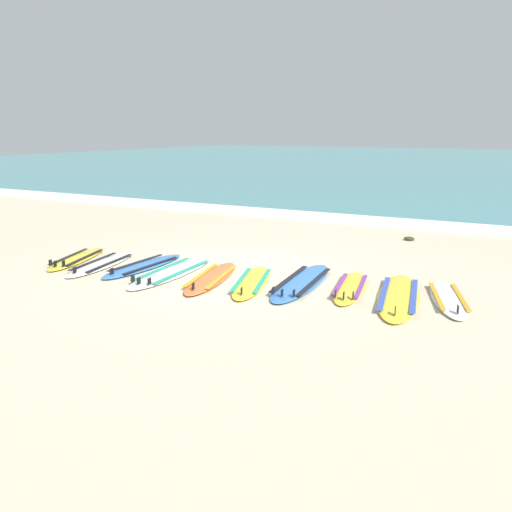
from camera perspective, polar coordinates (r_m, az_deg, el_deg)
ground_plane at (r=9.43m, az=-2.23°, el=-1.94°), size 80.00×80.00×0.00m
sea at (r=44.02m, az=21.37°, el=9.54°), size 80.00×60.00×0.10m
wave_foam_strip at (r=15.14m, az=9.52°, el=4.06°), size 80.00×1.08×0.11m
surfboard_0 at (r=10.95m, az=-19.05°, el=-0.28°), size 1.00×2.02×0.18m
surfboard_1 at (r=10.38m, az=-16.57°, el=-0.84°), size 0.81×2.12×0.18m
surfboard_2 at (r=10.04m, az=-12.22°, el=-1.06°), size 0.63×2.12×0.18m
surfboard_3 at (r=9.51m, az=-9.19°, el=-1.75°), size 0.68×2.47×0.18m
surfboard_4 at (r=9.07m, az=-4.92°, el=-2.38°), size 0.95×2.21×0.18m
surfboard_5 at (r=8.78m, az=-0.49°, el=-2.87°), size 1.06×2.11×0.18m
surfboard_6 at (r=8.82m, az=5.04°, el=-2.85°), size 0.78×2.51×0.18m
surfboard_7 at (r=8.62m, az=10.31°, el=-3.41°), size 0.78×1.97×0.18m
surfboard_8 at (r=8.35m, az=15.37°, el=-4.27°), size 1.00×2.55×0.18m
surfboard_9 at (r=8.46m, az=20.36°, el=-4.40°), size 0.99×1.98×0.18m
seaweed_clump_near_shoreline at (r=12.76m, az=16.47°, el=1.85°), size 0.25×0.20×0.09m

